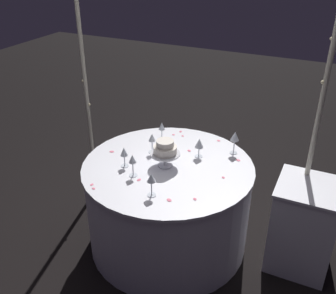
{
  "coord_description": "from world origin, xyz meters",
  "views": [
    {
      "loc": [
        1.05,
        -2.23,
        2.24
      ],
      "look_at": [
        0.0,
        0.0,
        0.89
      ],
      "focal_mm": 41.41,
      "sensor_mm": 36.0,
      "label": 1
    }
  ],
  "objects_px": {
    "main_table": "(168,205)",
    "wine_glass_3": "(133,160)",
    "wine_glass_0": "(152,139)",
    "wine_glass_2": "(124,153)",
    "wine_glass_5": "(199,144)",
    "side_table": "(303,226)",
    "wine_glass_1": "(162,127)",
    "wine_glass_4": "(235,137)",
    "wine_glass_6": "(151,179)",
    "tiered_cake": "(165,149)",
    "decorative_arch": "(189,60)"
  },
  "relations": [
    {
      "from": "main_table",
      "to": "wine_glass_3",
      "type": "xyz_separation_m",
      "value": [
        -0.16,
        -0.23,
        0.49
      ]
    },
    {
      "from": "wine_glass_0",
      "to": "wine_glass_2",
      "type": "distance_m",
      "value": 0.29
    },
    {
      "from": "wine_glass_5",
      "to": "side_table",
      "type": "bearing_deg",
      "value": -0.8
    },
    {
      "from": "main_table",
      "to": "wine_glass_1",
      "type": "xyz_separation_m",
      "value": [
        -0.23,
        0.37,
        0.47
      ]
    },
    {
      "from": "wine_glass_1",
      "to": "wine_glass_2",
      "type": "distance_m",
      "value": 0.52
    },
    {
      "from": "wine_glass_2",
      "to": "side_table",
      "type": "bearing_deg",
      "value": 15.28
    },
    {
      "from": "wine_glass_4",
      "to": "wine_glass_5",
      "type": "distance_m",
      "value": 0.28
    },
    {
      "from": "side_table",
      "to": "wine_glass_1",
      "type": "relative_size",
      "value": 4.75
    },
    {
      "from": "main_table",
      "to": "wine_glass_5",
      "type": "bearing_deg",
      "value": 53.32
    },
    {
      "from": "wine_glass_2",
      "to": "main_table",
      "type": "bearing_deg",
      "value": 27.53
    },
    {
      "from": "wine_glass_6",
      "to": "wine_glass_2",
      "type": "bearing_deg",
      "value": 145.18
    },
    {
      "from": "wine_glass_3",
      "to": "wine_glass_1",
      "type": "bearing_deg",
      "value": 96.19
    },
    {
      "from": "main_table",
      "to": "tiered_cake",
      "type": "height_order",
      "value": "tiered_cake"
    },
    {
      "from": "wine_glass_2",
      "to": "wine_glass_0",
      "type": "bearing_deg",
      "value": 72.0
    },
    {
      "from": "wine_glass_3",
      "to": "wine_glass_6",
      "type": "relative_size",
      "value": 1.03
    },
    {
      "from": "wine_glass_1",
      "to": "wine_glass_2",
      "type": "bearing_deg",
      "value": -96.21
    },
    {
      "from": "side_table",
      "to": "wine_glass_6",
      "type": "distance_m",
      "value": 1.22
    },
    {
      "from": "wine_glass_1",
      "to": "tiered_cake",
      "type": "bearing_deg",
      "value": -60.88
    },
    {
      "from": "side_table",
      "to": "wine_glass_4",
      "type": "bearing_deg",
      "value": 163.77
    },
    {
      "from": "wine_glass_0",
      "to": "wine_glass_4",
      "type": "distance_m",
      "value": 0.64
    },
    {
      "from": "wine_glass_1",
      "to": "wine_glass_0",
      "type": "bearing_deg",
      "value": -82.24
    },
    {
      "from": "tiered_cake",
      "to": "wine_glass_5",
      "type": "bearing_deg",
      "value": 53.04
    },
    {
      "from": "main_table",
      "to": "tiered_cake",
      "type": "relative_size",
      "value": 5.84
    },
    {
      "from": "wine_glass_3",
      "to": "wine_glass_2",
      "type": "bearing_deg",
      "value": 144.47
    },
    {
      "from": "side_table",
      "to": "wine_glass_1",
      "type": "bearing_deg",
      "value": 172.53
    },
    {
      "from": "wine_glass_6",
      "to": "main_table",
      "type": "bearing_deg",
      "value": 99.42
    },
    {
      "from": "tiered_cake",
      "to": "wine_glass_6",
      "type": "height_order",
      "value": "tiered_cake"
    },
    {
      "from": "decorative_arch",
      "to": "wine_glass_1",
      "type": "height_order",
      "value": "decorative_arch"
    },
    {
      "from": "wine_glass_1",
      "to": "wine_glass_6",
      "type": "relative_size",
      "value": 0.91
    },
    {
      "from": "wine_glass_2",
      "to": "tiered_cake",
      "type": "bearing_deg",
      "value": 25.86
    },
    {
      "from": "wine_glass_0",
      "to": "wine_glass_2",
      "type": "xyz_separation_m",
      "value": [
        -0.09,
        -0.27,
        -0.01
      ]
    },
    {
      "from": "wine_glass_5",
      "to": "wine_glass_6",
      "type": "bearing_deg",
      "value": -98.97
    },
    {
      "from": "main_table",
      "to": "side_table",
      "type": "xyz_separation_m",
      "value": [
        1.01,
        0.2,
        -0.01
      ]
    },
    {
      "from": "wine_glass_4",
      "to": "main_table",
      "type": "bearing_deg",
      "value": -135.39
    },
    {
      "from": "main_table",
      "to": "wine_glass_3",
      "type": "height_order",
      "value": "wine_glass_3"
    },
    {
      "from": "wine_glass_3",
      "to": "wine_glass_0",
      "type": "bearing_deg",
      "value": 95.13
    },
    {
      "from": "main_table",
      "to": "tiered_cake",
      "type": "bearing_deg",
      "value": -130.23
    },
    {
      "from": "wine_glass_2",
      "to": "wine_glass_5",
      "type": "distance_m",
      "value": 0.58
    },
    {
      "from": "tiered_cake",
      "to": "wine_glass_6",
      "type": "xyz_separation_m",
      "value": [
        0.08,
        -0.37,
        -0.01
      ]
    },
    {
      "from": "decorative_arch",
      "to": "main_table",
      "type": "bearing_deg",
      "value": -90.17
    },
    {
      "from": "wine_glass_2",
      "to": "wine_glass_5",
      "type": "height_order",
      "value": "wine_glass_2"
    },
    {
      "from": "tiered_cake",
      "to": "wine_glass_4",
      "type": "bearing_deg",
      "value": 44.82
    },
    {
      "from": "tiered_cake",
      "to": "wine_glass_0",
      "type": "distance_m",
      "value": 0.23
    },
    {
      "from": "wine_glass_0",
      "to": "wine_glass_5",
      "type": "height_order",
      "value": "wine_glass_0"
    },
    {
      "from": "wine_glass_5",
      "to": "wine_glass_6",
      "type": "height_order",
      "value": "wine_glass_6"
    },
    {
      "from": "tiered_cake",
      "to": "wine_glass_3",
      "type": "relative_size",
      "value": 1.3
    },
    {
      "from": "side_table",
      "to": "main_table",
      "type": "bearing_deg",
      "value": -168.53
    },
    {
      "from": "wine_glass_3",
      "to": "wine_glass_6",
      "type": "height_order",
      "value": "wine_glass_3"
    },
    {
      "from": "side_table",
      "to": "tiered_cake",
      "type": "xyz_separation_m",
      "value": [
        -1.02,
        -0.22,
        0.52
      ]
    },
    {
      "from": "wine_glass_1",
      "to": "wine_glass_3",
      "type": "bearing_deg",
      "value": -83.81
    }
  ]
}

